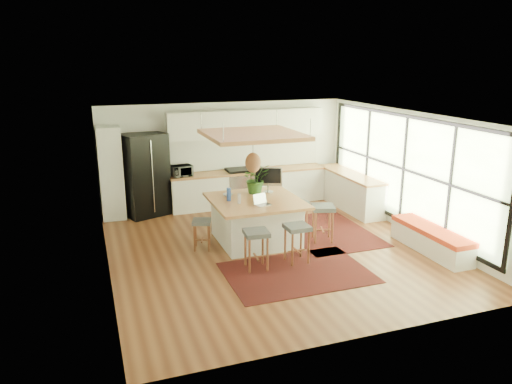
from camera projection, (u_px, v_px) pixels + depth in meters
name	position (u px, v px, depth m)	size (l,w,h in m)	color
floor	(273.00, 249.00, 10.04)	(7.00, 7.00, 0.00)	brown
ceiling	(275.00, 117.00, 9.32)	(7.00, 7.00, 0.00)	white
wall_back	(225.00, 154.00, 12.86)	(6.50, 6.50, 0.00)	white
wall_front	(370.00, 247.00, 6.50)	(6.50, 6.50, 0.00)	white
wall_left	(104.00, 201.00, 8.63)	(7.00, 7.00, 0.00)	white
wall_right	(411.00, 173.00, 10.72)	(7.00, 7.00, 0.00)	white
window_wall	(410.00, 171.00, 10.70)	(0.10, 6.20, 2.60)	black
pantry	(111.00, 173.00, 11.68)	(0.55, 0.60, 2.25)	white
back_counter_base	(249.00, 188.00, 12.99)	(4.20, 0.60, 0.88)	white
back_counter_top	(249.00, 171.00, 12.86)	(4.24, 0.64, 0.05)	#AA6A3C
backsplash	(245.00, 153.00, 13.02)	(4.20, 0.02, 0.80)	white
upper_cabinets	(247.00, 124.00, 12.66)	(4.20, 0.34, 0.70)	white
range	(240.00, 187.00, 12.89)	(0.76, 0.62, 1.00)	#A5A5AA
right_counter_base	(350.00, 191.00, 12.68)	(0.60, 2.50, 0.88)	white
right_counter_top	(351.00, 174.00, 12.56)	(0.64, 2.54, 0.05)	#AA6A3C
window_bench	(431.00, 240.00, 9.83)	(0.52, 2.00, 0.50)	white
ceiling_panel	(253.00, 148.00, 9.76)	(1.86, 1.86, 0.80)	#AA6A3C
rug_near	(297.00, 273.00, 8.90)	(2.60, 1.80, 0.01)	black
rug_right	(327.00, 231.00, 11.02)	(1.80, 2.60, 0.01)	black
fridge	(145.00, 179.00, 12.00)	(1.02, 0.80, 2.04)	black
island	(256.00, 221.00, 10.32)	(1.85, 1.85, 0.93)	#AA6A3C
stool_near_left	(256.00, 251.00, 8.99)	(0.44, 0.44, 0.75)	#474C4F
stool_near_right	(297.00, 245.00, 9.29)	(0.44, 0.44, 0.75)	#474C4F
stool_right_front	(323.00, 225.00, 10.38)	(0.47, 0.47, 0.79)	#474C4F
stool_right_back	(298.00, 214.00, 11.13)	(0.39, 0.39, 0.66)	#474C4F
stool_left_side	(202.00, 232.00, 9.93)	(0.37, 0.37, 0.63)	#474C4F
laptop	(263.00, 199.00, 9.78)	(0.31, 0.33, 0.24)	#A5A5AA
monitor	(268.00, 181.00, 10.70)	(0.62, 0.22, 0.58)	#A5A5AA
microwave	(182.00, 170.00, 12.20)	(0.50, 0.28, 0.34)	#A5A5AA
island_plant	(256.00, 182.00, 10.63)	(0.59, 0.65, 0.51)	#1E4C19
island_bowl	(228.00, 195.00, 10.43)	(0.21, 0.21, 0.05)	silver
island_bottle_0	(229.00, 196.00, 10.09)	(0.07, 0.07, 0.19)	#2B4DAF
island_bottle_1	(240.00, 199.00, 9.91)	(0.07, 0.07, 0.19)	silver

